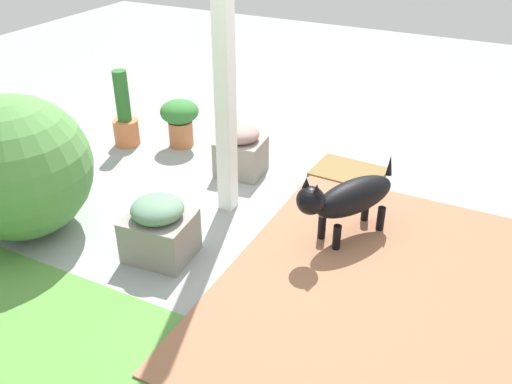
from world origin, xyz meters
The scene contains 10 objects.
ground_plane centered at (0.00, 0.00, 0.00)m, with size 12.00×12.00×0.00m, color gray.
brick_path centered at (-0.94, 0.29, 0.01)m, with size 1.80×2.40×0.02m, color #956346.
porch_pillar centered at (0.33, -0.15, 1.21)m, with size 0.11×0.11×2.43m, color white.
stone_planter_nearest centered at (0.50, -0.68, 0.20)m, with size 0.40×0.37×0.42m.
stone_planter_mid centered at (0.42, 0.58, 0.21)m, with size 0.45×0.40×0.43m.
round_shrub centered at (1.42, 0.74, 0.49)m, with size 0.98×0.98×0.98m, color #4E8540.
terracotta_pot_broad centered at (1.25, -0.91, 0.26)m, with size 0.35×0.35×0.44m.
terracotta_pot_tall centered at (1.71, -0.70, 0.25)m, with size 0.23×0.23×0.70m.
dog centered at (-0.59, -0.15, 0.32)m, with size 0.53×0.76×0.55m.
doormat centered at (-0.31, -1.07, 0.01)m, with size 0.57×0.43×0.03m, color olive.
Camera 1 is at (-1.46, 2.92, 2.18)m, focal length 38.68 mm.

